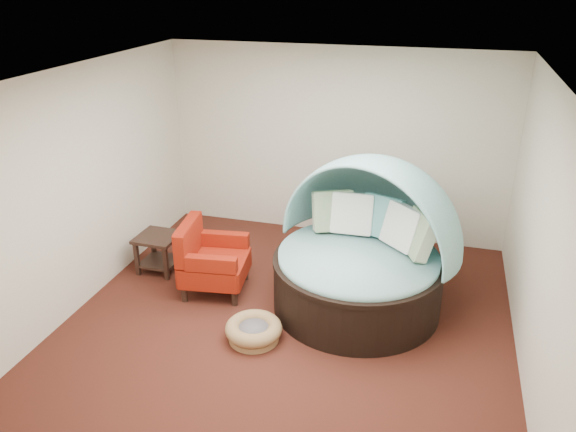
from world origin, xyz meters
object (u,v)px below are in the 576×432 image
(side_table, at_px, (159,248))
(red_armchair, at_px, (210,260))
(pet_basket, at_px, (254,330))
(canopy_daybed, at_px, (364,240))

(side_table, bearing_deg, red_armchair, -18.33)
(pet_basket, relative_size, red_armchair, 0.74)
(canopy_daybed, xyz_separation_m, red_armchair, (-1.87, -0.21, -0.42))
(pet_basket, distance_m, side_table, 2.08)
(canopy_daybed, relative_size, red_armchair, 2.81)
(side_table, bearing_deg, pet_basket, -33.30)
(canopy_daybed, bearing_deg, red_armchair, -153.34)
(red_armchair, bearing_deg, side_table, 154.01)
(canopy_daybed, height_order, pet_basket, canopy_daybed)
(canopy_daybed, height_order, red_armchair, canopy_daybed)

